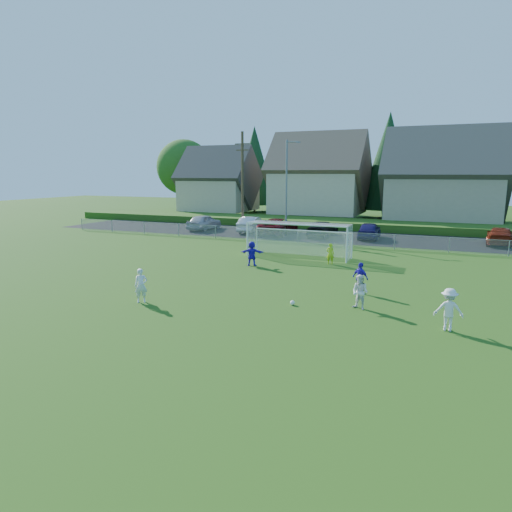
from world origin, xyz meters
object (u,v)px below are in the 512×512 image
object	(u,v)px
goalkeeper	(330,254)
car_g	(500,236)
soccer_goal	(299,234)
player_blue_b	(252,253)
car_a	(204,222)
car_e	(369,230)
player_white_c	(449,310)
soccer_ball	(292,303)
player_white_b	(360,292)
car_d	(322,229)
player_blue_a	(360,278)
player_white_a	(141,286)
car_c	(278,227)
car_b	(251,224)

from	to	relation	value
goalkeeper	car_g	xyz separation A→B (m)	(11.20, 13.60, 0.04)
soccer_goal	player_blue_b	bearing A→B (deg)	-113.27
goalkeeper	soccer_goal	size ratio (longest dim) A/B	0.19
car_a	car_e	xyz separation A→B (m)	(17.28, 0.05, -0.05)
player_white_c	car_e	xyz separation A→B (m)	(-6.87, 23.98, -0.06)
soccer_ball	car_e	distance (m)	23.08
player_white_b	goalkeeper	size ratio (longest dim) A/B	1.11
goalkeeper	car_d	distance (m)	13.27
soccer_ball	car_d	size ratio (longest dim) A/B	0.04
player_blue_a	car_a	size ratio (longest dim) A/B	0.33
goalkeeper	car_a	size ratio (longest dim) A/B	0.29
player_blue_b	car_a	xyz separation A→B (m)	(-12.23, 15.44, 0.01)
soccer_ball	player_blue_a	world-z (taller)	player_blue_a
player_white_a	soccer_goal	size ratio (longest dim) A/B	0.22
car_c	player_white_a	bearing A→B (deg)	95.86
car_g	car_b	bearing A→B (deg)	6.64
car_a	car_d	distance (m)	12.97
player_white_c	player_blue_b	distance (m)	14.64
car_a	soccer_ball	bearing A→B (deg)	128.67
car_b	car_d	size ratio (longest dim) A/B	0.96
soccer_ball	car_d	xyz separation A→B (m)	(-4.59, 22.74, 0.62)
car_d	soccer_goal	xyz separation A→B (m)	(1.13, -10.82, 0.89)
player_white_a	soccer_goal	world-z (taller)	soccer_goal
player_blue_b	car_e	world-z (taller)	player_blue_b
player_blue_b	car_b	world-z (taller)	player_blue_b
player_white_b	car_g	bearing A→B (deg)	95.05
player_blue_a	car_g	xyz separation A→B (m)	(8.01, 20.29, -0.04)
goalkeeper	player_blue_a	bearing A→B (deg)	96.48
car_e	soccer_goal	world-z (taller)	soccer_goal
car_b	car_e	bearing A→B (deg)	172.99
player_blue_a	player_white_b	bearing A→B (deg)	128.01
player_blue_a	car_d	size ratio (longest dim) A/B	0.31
player_blue_b	goalkeeper	world-z (taller)	player_blue_b
soccer_ball	goalkeeper	bearing A→B (deg)	94.09
car_c	car_d	distance (m)	4.37
car_b	player_blue_a	bearing A→B (deg)	119.85
goalkeeper	car_d	xyz separation A→B (m)	(-3.87, 12.69, 0.03)
car_b	car_c	world-z (taller)	car_c
player_blue_b	player_white_a	bearing A→B (deg)	67.36
car_g	soccer_goal	world-z (taller)	soccer_goal
player_blue_a	soccer_ball	bearing A→B (deg)	81.88
player_white_a	goalkeeper	distance (m)	13.72
car_d	soccer_ball	bearing A→B (deg)	103.59
player_white_b	car_d	xyz separation A→B (m)	(-7.54, 22.17, -0.05)
player_white_a	car_c	size ratio (longest dim) A/B	0.28
soccer_ball	soccer_goal	bearing A→B (deg)	106.18
car_b	soccer_ball	bearing A→B (deg)	111.09
player_blue_b	car_b	bearing A→B (deg)	-81.16
player_blue_a	car_c	world-z (taller)	car_c
soccer_ball	player_white_b	size ratio (longest dim) A/B	0.14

